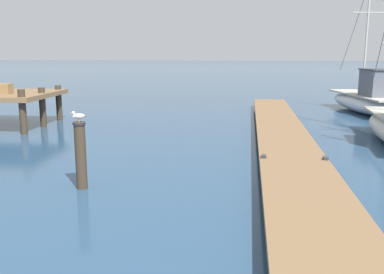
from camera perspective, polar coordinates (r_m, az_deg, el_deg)
floating_dock at (r=15.84m, az=11.89°, el=0.59°), size 1.89×21.86×0.53m
fishing_boat_2 at (r=25.05m, az=22.18°, el=4.63°), size 3.08×7.65×7.50m
mooring_piling at (r=10.45m, az=-14.63°, el=-2.23°), size 0.30×0.30×1.61m
perched_seagull at (r=10.28m, az=-14.84°, el=2.75°), size 0.35×0.26×0.27m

